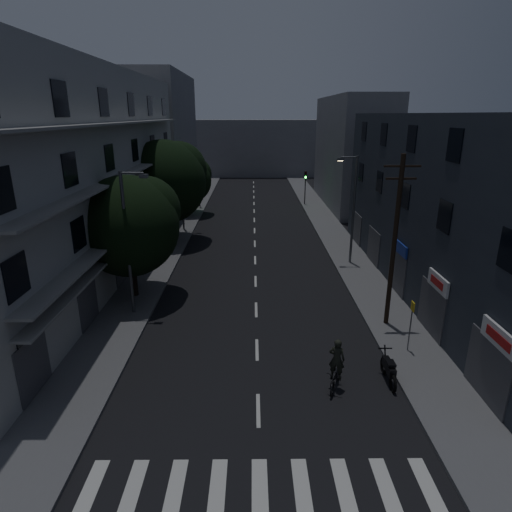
{
  "coord_description": "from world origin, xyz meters",
  "views": [
    {
      "loc": [
        -0.2,
        -11.87,
        10.93
      ],
      "look_at": [
        0.0,
        12.0,
        3.0
      ],
      "focal_mm": 30.0,
      "sensor_mm": 36.0,
      "label": 1
    }
  ],
  "objects_px": {
    "utility_pole": "(395,239)",
    "bus_stop_sign": "(411,317)",
    "motorcycle": "(389,370)",
    "cyclist": "(336,372)"
  },
  "relations": [
    {
      "from": "bus_stop_sign",
      "to": "motorcycle",
      "type": "height_order",
      "value": "bus_stop_sign"
    },
    {
      "from": "utility_pole",
      "to": "cyclist",
      "type": "bearing_deg",
      "value": -124.25
    },
    {
      "from": "cyclist",
      "to": "utility_pole",
      "type": "bearing_deg",
      "value": 77.61
    },
    {
      "from": "utility_pole",
      "to": "bus_stop_sign",
      "type": "distance_m",
      "value": 4.13
    },
    {
      "from": "utility_pole",
      "to": "motorcycle",
      "type": "xyz_separation_m",
      "value": [
        -1.44,
        -5.12,
        -4.33
      ]
    },
    {
      "from": "bus_stop_sign",
      "to": "cyclist",
      "type": "bearing_deg",
      "value": -145.65
    },
    {
      "from": "motorcycle",
      "to": "cyclist",
      "type": "relative_size",
      "value": 0.93
    },
    {
      "from": "motorcycle",
      "to": "cyclist",
      "type": "distance_m",
      "value": 2.42
    },
    {
      "from": "bus_stop_sign",
      "to": "motorcycle",
      "type": "relative_size",
      "value": 1.19
    },
    {
      "from": "utility_pole",
      "to": "motorcycle",
      "type": "height_order",
      "value": "utility_pole"
    }
  ]
}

